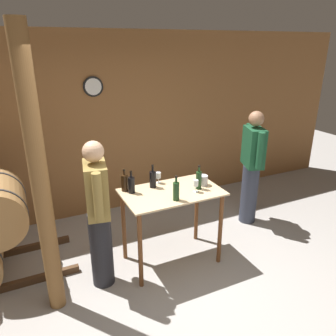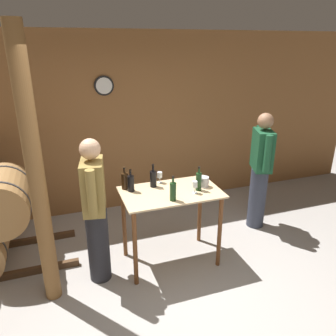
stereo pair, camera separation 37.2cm
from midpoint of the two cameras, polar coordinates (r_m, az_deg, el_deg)
ground_plane at (r=3.61m, az=1.86°, el=-23.17°), size 14.00×14.00×0.00m
back_wall at (r=5.05m, az=-10.94°, el=7.28°), size 8.40×0.08×2.70m
tasting_table at (r=3.81m, az=-2.16°, el=-6.64°), size 1.13×0.68×0.93m
wooden_post at (r=3.17m, az=-24.57°, el=-2.53°), size 0.16×0.16×2.70m
wine_bottle_far_left at (r=3.77m, az=-10.39°, el=-2.53°), size 0.08×0.08×0.27m
wine_bottle_left at (r=3.70m, az=-9.26°, el=-2.93°), size 0.07×0.07×0.26m
wine_bottle_center at (r=3.81m, az=-5.46°, el=-1.97°), size 0.08×0.08×0.28m
wine_bottle_right at (r=3.48m, az=-1.63°, el=-4.04°), size 0.07×0.07×0.28m
wine_bottle_far_right at (r=3.75m, az=2.56°, el=-2.09°), size 0.07×0.07×0.29m
wine_glass_near_left at (r=3.92m, az=-4.41°, el=-1.39°), size 0.06×0.06×0.14m
wine_glass_near_center at (r=3.68m, az=1.99°, el=-2.79°), size 0.06×0.06×0.14m
ice_bucket at (r=3.87m, az=3.40°, el=-2.20°), size 0.11×0.11×0.12m
person_host at (r=3.52m, az=-15.05°, el=-7.71°), size 0.29×0.58×1.64m
person_visitor_with_scarf at (r=4.74m, az=12.24°, el=0.31°), size 0.34×0.56×1.66m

